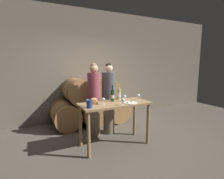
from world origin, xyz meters
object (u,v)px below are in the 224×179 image
person_left (94,99)px  person_right (109,98)px  wine_bottle_white (119,94)px  wine_glass_far_right (139,96)px  cheese_plate (130,103)px  wine_bottle_red (112,96)px  tasting_table (115,110)px  wine_glass_far_left (88,101)px  blue_crock (89,104)px  wine_glass_right (125,97)px  wine_glass_left (103,100)px  bread_basket (94,101)px  wine_glass_center (123,101)px

person_left → person_right: size_ratio=1.00×
wine_bottle_white → wine_glass_far_right: (0.34, -0.26, -0.03)m
cheese_plate → wine_bottle_red: bearing=126.2°
tasting_table → wine_glass_far_right: size_ratio=10.78×
person_right → wine_glass_far_left: person_right is taller
wine_bottle_white → blue_crock: wine_bottle_white is taller
wine_glass_right → wine_glass_left: bearing=-173.6°
bread_basket → wine_glass_right: bearing=-8.4°
wine_bottle_white → wine_glass_center: bearing=-110.5°
wine_bottle_red → wine_glass_far_left: wine_bottle_red is taller
person_right → bread_basket: size_ratio=9.64×
cheese_plate → wine_glass_center: (-0.22, -0.10, 0.08)m
wine_glass_center → person_right: bearing=81.6°
person_left → person_right: bearing=-0.0°
person_right → wine_bottle_white: size_ratio=5.02×
tasting_table → wine_glass_left: wine_glass_left is taller
wine_bottle_white → blue_crock: 0.91m
bread_basket → wine_bottle_white: bearing=11.4°
wine_bottle_red → person_left: bearing=115.2°
bread_basket → cheese_plate: size_ratio=0.62×
wine_bottle_white → wine_glass_right: wine_bottle_white is taller
blue_crock → cheese_plate: blue_crock is taller
blue_crock → wine_glass_far_left: bearing=85.0°
wine_bottle_red → wine_glass_left: size_ratio=2.53×
wine_glass_far_left → wine_glass_far_right: size_ratio=1.00×
wine_bottle_red → bread_basket: (-0.43, -0.04, -0.07)m
wine_glass_far_right → wine_glass_far_left: bearing=-179.4°
person_right → wine_glass_far_left: 1.00m
person_left → cheese_plate: (0.46, -0.79, 0.03)m
person_right → wine_glass_far_right: (0.39, -0.64, 0.13)m
person_right → wine_glass_far_left: size_ratio=12.81×
cheese_plate → person_left: bearing=119.9°
wine_glass_left → wine_glass_right: same height
blue_crock → wine_glass_center: bearing=-9.1°
person_right → wine_glass_far_right: person_right is taller
person_right → wine_bottle_white: (0.06, -0.39, 0.15)m
wine_glass_far_left → wine_glass_left: (0.31, -0.01, 0.00)m
person_left → wine_glass_far_left: (-0.37, -0.65, 0.11)m
wine_bottle_red → wine_glass_right: wine_bottle_red is taller
person_left → wine_glass_far_right: bearing=-40.2°
person_left → wine_glass_left: bearing=-95.5°
blue_crock → cheese_plate: (0.84, -0.00, -0.07)m
bread_basket → person_right: bearing=41.9°
person_right → wine_bottle_white: bearing=-81.6°
wine_glass_right → wine_glass_far_right: 0.32m
wine_bottle_red → wine_glass_center: bearing=-88.3°
tasting_table → wine_glass_center: 0.35m
tasting_table → wine_glass_right: size_ratio=10.78×
cheese_plate → wine_glass_left: (-0.52, 0.13, 0.08)m
person_left → wine_glass_center: bearing=-75.1°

